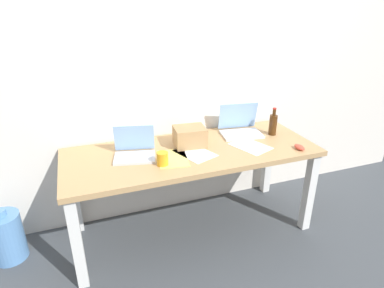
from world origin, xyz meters
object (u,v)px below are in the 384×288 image
at_px(laptop_left, 135,150).
at_px(laptop_right, 240,127).
at_px(cardboard_box, 190,137).
at_px(coffee_mug, 162,159).
at_px(desk, 192,160).
at_px(computer_mouse, 299,147).
at_px(beer_bottle, 273,124).
at_px(water_cooler_jug, 7,237).

bearing_deg(laptop_left, laptop_right, 8.49).
xyz_separation_m(cardboard_box, coffee_mug, (-0.29, -0.25, -0.03)).
xyz_separation_m(desk, computer_mouse, (0.78, -0.27, 0.11)).
bearing_deg(cardboard_box, desk, -98.36).
bearing_deg(desk, laptop_left, 174.93).
distance_m(beer_bottle, cardboard_box, 0.74).
height_order(desk, beer_bottle, beer_bottle).
bearing_deg(desk, computer_mouse, -19.09).
xyz_separation_m(laptop_right, computer_mouse, (0.28, -0.45, -0.04)).
distance_m(beer_bottle, coffee_mug, 1.05).
xyz_separation_m(laptop_left, water_cooler_jug, (-0.97, 0.11, -0.60)).
bearing_deg(laptop_left, coffee_mug, -52.15).
height_order(computer_mouse, cardboard_box, cardboard_box).
distance_m(desk, computer_mouse, 0.83).
bearing_deg(laptop_right, beer_bottle, -24.69).
relative_size(cardboard_box, coffee_mug, 2.51).
bearing_deg(beer_bottle, laptop_right, 155.31).
relative_size(laptop_right, cardboard_box, 1.54).
relative_size(laptop_right, computer_mouse, 3.68).
relative_size(computer_mouse, coffee_mug, 1.05).
xyz_separation_m(beer_bottle, water_cooler_jug, (-2.16, 0.08, -0.64)).
bearing_deg(water_cooler_jug, desk, -5.88).
bearing_deg(cardboard_box, computer_mouse, -24.93).
bearing_deg(laptop_right, cardboard_box, -169.46).
height_order(computer_mouse, coffee_mug, coffee_mug).
bearing_deg(beer_bottle, laptop_left, -178.77).
bearing_deg(coffee_mug, water_cooler_jug, 164.81).
height_order(laptop_right, cardboard_box, laptop_right).
distance_m(desk, coffee_mug, 0.35).
bearing_deg(desk, cardboard_box, 81.64).
bearing_deg(cardboard_box, laptop_left, -173.79).
bearing_deg(coffee_mug, desk, 30.27).
relative_size(laptop_right, coffee_mug, 3.88).
xyz_separation_m(laptop_right, water_cooler_jug, (-1.91, -0.03, -0.60)).
xyz_separation_m(computer_mouse, coffee_mug, (-1.06, 0.11, 0.03)).
height_order(beer_bottle, coffee_mug, beer_bottle).
bearing_deg(beer_bottle, coffee_mug, -167.64).
relative_size(desk, computer_mouse, 19.32).
xyz_separation_m(computer_mouse, water_cooler_jug, (-2.19, 0.42, -0.56)).
height_order(desk, cardboard_box, cardboard_box).
distance_m(laptop_left, cardboard_box, 0.45).
bearing_deg(computer_mouse, beer_bottle, 94.75).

